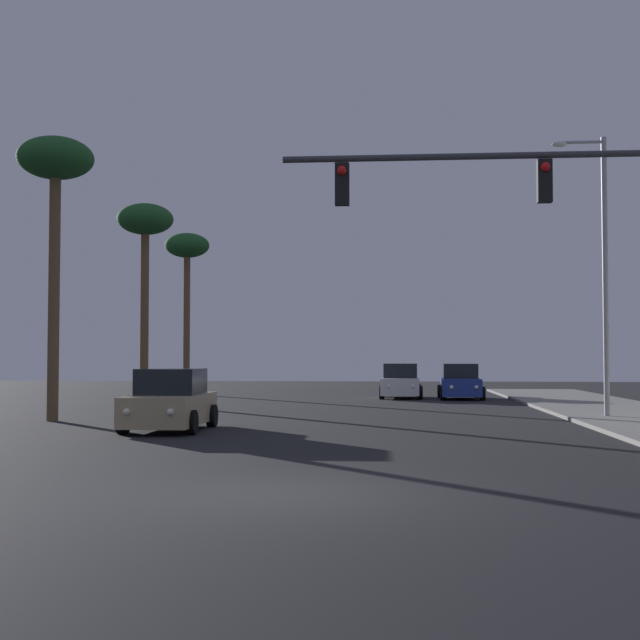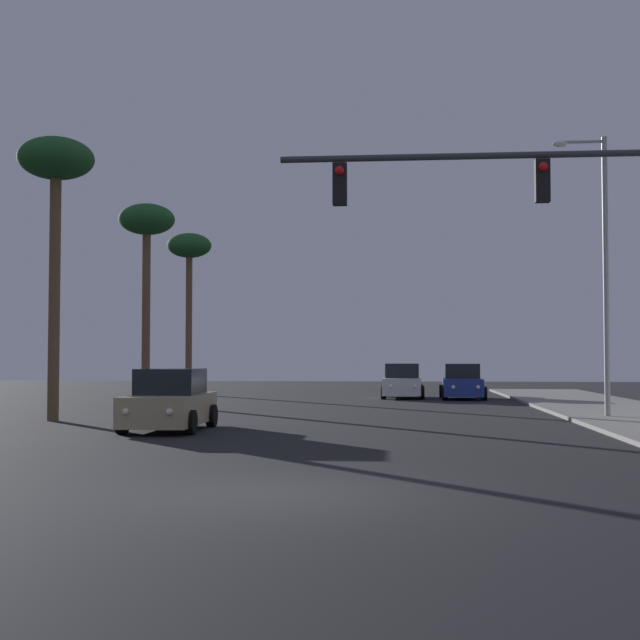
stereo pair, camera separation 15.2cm
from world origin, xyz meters
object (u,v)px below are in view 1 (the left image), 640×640
object	(u,v)px
palm_tree_near	(55,174)
car_blue	(460,383)
car_white	(401,382)
car_tan	(170,402)
traffic_light_mast	(567,223)
palm_tree_far	(187,254)
palm_tree_mid	(145,230)
street_lamp	(601,260)

from	to	relation	value
palm_tree_near	car_blue	bearing A→B (deg)	48.82
car_white	car_tan	size ratio (longest dim) A/B	1.00
traffic_light_mast	palm_tree_far	size ratio (longest dim) A/B	0.99
car_blue	palm_tree_near	size ratio (longest dim) A/B	0.48
traffic_light_mast	palm_tree_near	size ratio (longest dim) A/B	0.96
palm_tree_mid	palm_tree_far	size ratio (longest dim) A/B	0.99
car_white	traffic_light_mast	world-z (taller)	traffic_light_mast
traffic_light_mast	palm_tree_mid	xyz separation A→B (m)	(-14.17, 18.35, 2.64)
traffic_light_mast	car_tan	bearing A→B (deg)	151.63
car_tan	palm_tree_far	bearing A→B (deg)	-78.28
car_tan	street_lamp	world-z (taller)	street_lamp
palm_tree_near	car_white	bearing A→B (deg)	56.44
car_tan	street_lamp	distance (m)	14.47
traffic_light_mast	street_lamp	distance (m)	10.92
palm_tree_far	car_white	bearing A→B (deg)	-16.85
car_blue	car_white	distance (m)	2.93
car_blue	palm_tree_far	size ratio (longest dim) A/B	0.50
street_lamp	car_tan	bearing A→B (deg)	-157.69
traffic_light_mast	palm_tree_mid	world-z (taller)	palm_tree_mid
car_blue	street_lamp	distance (m)	14.75
car_white	street_lamp	world-z (taller)	street_lamp
traffic_light_mast	street_lamp	bearing A→B (deg)	73.62
car_tan	car_white	bearing A→B (deg)	-108.65
palm_tree_mid	palm_tree_far	world-z (taller)	palm_tree_far
car_white	palm_tree_mid	size ratio (longest dim) A/B	0.51
car_blue	palm_tree_far	world-z (taller)	palm_tree_far
car_white	street_lamp	size ratio (longest dim) A/B	0.48
street_lamp	car_blue	bearing A→B (deg)	104.42
palm_tree_far	traffic_light_mast	bearing A→B (deg)	-62.58
car_white	palm_tree_near	distance (m)	21.04
palm_tree_mid	traffic_light_mast	bearing A→B (deg)	-52.32
car_blue	street_lamp	bearing A→B (deg)	106.22
car_blue	traffic_light_mast	world-z (taller)	traffic_light_mast
traffic_light_mast	car_white	bearing A→B (deg)	97.46
car_white	street_lamp	distance (m)	16.33
traffic_light_mast	street_lamp	size ratio (longest dim) A/B	0.95
car_white	traffic_light_mast	bearing A→B (deg)	99.21
street_lamp	palm_tree_near	world-z (taller)	street_lamp
traffic_light_mast	palm_tree_mid	size ratio (longest dim) A/B	1.00
car_blue	palm_tree_mid	world-z (taller)	palm_tree_mid
palm_tree_mid	car_tan	bearing A→B (deg)	-71.13
car_white	car_tan	bearing A→B (deg)	73.63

